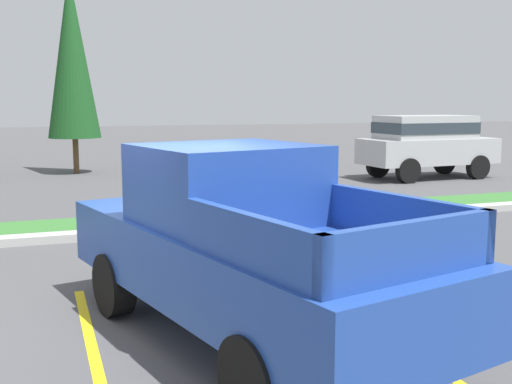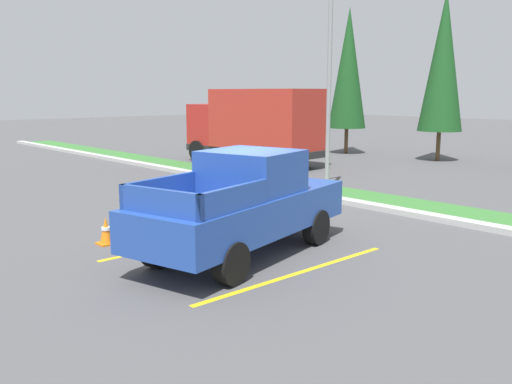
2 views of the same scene
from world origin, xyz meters
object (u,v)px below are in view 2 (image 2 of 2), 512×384
(pickup_truck_main, at_px, (244,204))
(cypress_tree_leftmost, at_px, (348,68))
(cypress_tree_left_inner, at_px, (443,61))
(cargo_truck_distant, at_px, (255,124))
(traffic_cone, at_px, (106,231))
(street_light, at_px, (327,59))

(pickup_truck_main, relative_size, cypress_tree_leftmost, 0.72)
(pickup_truck_main, distance_m, cypress_tree_left_inner, 18.49)
(cargo_truck_distant, xyz_separation_m, cypress_tree_left_inner, (4.87, 7.49, 2.84))
(traffic_cone, bearing_deg, cargo_truck_distant, 124.40)
(traffic_cone, bearing_deg, cypress_tree_leftmost, 113.73)
(pickup_truck_main, relative_size, cargo_truck_distant, 0.79)
(pickup_truck_main, bearing_deg, cargo_truck_distant, 136.95)
(cargo_truck_distant, height_order, street_light, street_light)
(pickup_truck_main, xyz_separation_m, cargo_truck_distant, (-10.45, 9.76, 0.81))
(cargo_truck_distant, height_order, cypress_tree_leftmost, cypress_tree_leftmost)
(pickup_truck_main, distance_m, traffic_cone, 3.20)
(street_light, height_order, cypress_tree_leftmost, cypress_tree_leftmost)
(cypress_tree_left_inner, distance_m, traffic_cone, 19.70)
(cargo_truck_distant, bearing_deg, traffic_cone, -55.60)
(pickup_truck_main, bearing_deg, traffic_cone, -146.31)
(street_light, height_order, cypress_tree_left_inner, cypress_tree_left_inner)
(street_light, bearing_deg, cypress_tree_leftmost, 125.37)
(cargo_truck_distant, bearing_deg, cypress_tree_left_inner, 56.96)
(cypress_tree_left_inner, bearing_deg, traffic_cone, -81.04)
(street_light, distance_m, cypress_tree_leftmost, 12.43)
(cypress_tree_leftmost, bearing_deg, cargo_truck_distant, -88.64)
(street_light, bearing_deg, pickup_truck_main, -61.89)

